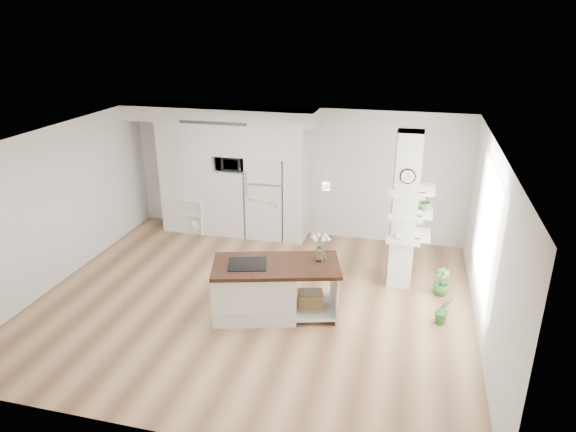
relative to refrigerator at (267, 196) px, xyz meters
The scene contains 14 objects.
floor 2.87m from the refrigerator, 78.93° to the right, with size 7.00×6.00×0.01m, color tan.
room 2.90m from the refrigerator, 78.93° to the right, with size 7.04×6.04×2.72m.
cabinet_wall 1.12m from the refrigerator, behind, with size 4.00×0.71×2.70m.
refrigerator is the anchor object (origin of this frame).
column 3.33m from the refrigerator, 28.14° to the right, with size 0.69×0.90×2.70m.
window 4.70m from the refrigerator, 30.76° to the right, with size 2.40×2.40×0.00m, color white.
pendant_light 3.59m from the refrigerator, 48.71° to the right, with size 0.12×0.12×0.10m, color white.
kitchen_island 3.15m from the refrigerator, 75.34° to the right, with size 2.11×1.41×1.44m.
bookshelf 1.71m from the refrigerator, behind, with size 0.68×0.43×0.76m.
floor_plant_a 4.44m from the refrigerator, 36.68° to the right, with size 0.26×0.21×0.47m, color #327830.
floor_plant_b 3.97m from the refrigerator, 25.92° to the right, with size 0.27×0.27×0.48m, color #327830.
microwave 1.02m from the refrigerator, behind, with size 0.54×0.37×0.30m, color #2D2D2D.
shelf_plant 3.51m from the refrigerator, 23.68° to the right, with size 0.27×0.23×0.30m, color #327830.
decor_bowl 3.34m from the refrigerator, 32.27° to the right, with size 0.22×0.22×0.05m, color white.
Camera 1 is at (2.35, -7.02, 4.38)m, focal length 32.00 mm.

